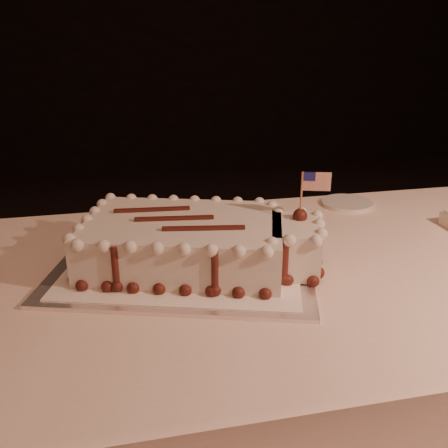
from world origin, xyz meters
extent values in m
cube|color=#FCD8C3|center=(0.00, 0.60, 0.38)|extent=(2.40, 0.80, 0.75)
cube|color=silver|center=(-0.11, 0.64, 0.75)|extent=(0.59, 0.51, 0.01)
cube|color=white|center=(-0.11, 0.64, 0.76)|extent=(0.53, 0.46, 0.00)
cube|color=silver|center=(-0.11, 0.64, 0.80)|extent=(0.43, 0.35, 0.09)
cube|color=silver|center=(0.09, 0.57, 0.80)|extent=(0.13, 0.16, 0.09)
sphere|color=#531C14|center=(-0.31, 0.57, 0.77)|extent=(0.02, 0.02, 0.02)
sphere|color=#531C14|center=(-0.26, 0.55, 0.77)|extent=(0.02, 0.02, 0.02)
sphere|color=#531C14|center=(-0.22, 0.54, 0.77)|extent=(0.02, 0.02, 0.02)
sphere|color=#531C14|center=(-0.17, 0.53, 0.77)|extent=(0.02, 0.02, 0.02)
sphere|color=#531C14|center=(-0.13, 0.51, 0.77)|extent=(0.02, 0.02, 0.02)
sphere|color=#531C14|center=(-0.08, 0.50, 0.77)|extent=(0.02, 0.02, 0.02)
sphere|color=#531C14|center=(-0.04, 0.48, 0.77)|extent=(0.02, 0.02, 0.02)
sphere|color=#531C14|center=(0.00, 0.47, 0.77)|extent=(0.02, 0.02, 0.02)
sphere|color=#531C14|center=(0.02, 0.50, 0.77)|extent=(0.02, 0.02, 0.02)
sphere|color=#531C14|center=(0.06, 0.51, 0.77)|extent=(0.02, 0.02, 0.02)
sphere|color=#531C14|center=(0.10, 0.50, 0.77)|extent=(0.02, 0.02, 0.02)
sphere|color=#531C14|center=(0.13, 0.53, 0.77)|extent=(0.02, 0.02, 0.02)
sphere|color=#531C14|center=(0.14, 0.57, 0.77)|extent=(0.02, 0.02, 0.02)
sphere|color=#531C14|center=(0.15, 0.61, 0.77)|extent=(0.02, 0.02, 0.02)
sphere|color=#531C14|center=(0.13, 0.64, 0.77)|extent=(0.02, 0.02, 0.02)
sphere|color=#531C14|center=(0.08, 0.65, 0.77)|extent=(0.02, 0.02, 0.02)
sphere|color=#531C14|center=(0.08, 0.69, 0.77)|extent=(0.02, 0.02, 0.02)
sphere|color=#531C14|center=(0.06, 0.72, 0.77)|extent=(0.02, 0.02, 0.02)
sphere|color=#531C14|center=(0.02, 0.73, 0.77)|extent=(0.02, 0.02, 0.02)
sphere|color=#531C14|center=(-0.03, 0.74, 0.77)|extent=(0.02, 0.02, 0.02)
sphere|color=#531C14|center=(-0.07, 0.76, 0.77)|extent=(0.02, 0.02, 0.02)
sphere|color=#531C14|center=(-0.12, 0.77, 0.77)|extent=(0.02, 0.02, 0.02)
sphere|color=#531C14|center=(-0.16, 0.79, 0.77)|extent=(0.02, 0.02, 0.02)
sphere|color=#531C14|center=(-0.20, 0.80, 0.77)|extent=(0.02, 0.02, 0.02)
sphere|color=#531C14|center=(-0.25, 0.81, 0.77)|extent=(0.02, 0.02, 0.02)
sphere|color=#531C14|center=(-0.27, 0.78, 0.77)|extent=(0.02, 0.02, 0.02)
sphere|color=#531C14|center=(-0.28, 0.73, 0.77)|extent=(0.02, 0.02, 0.02)
sphere|color=#531C14|center=(-0.29, 0.69, 0.77)|extent=(0.02, 0.02, 0.02)
sphere|color=#531C14|center=(-0.31, 0.64, 0.77)|extent=(0.02, 0.02, 0.02)
sphere|color=#531C14|center=(-0.32, 0.60, 0.77)|extent=(0.02, 0.02, 0.02)
sphere|color=silver|center=(-0.31, 0.57, 0.85)|extent=(0.02, 0.02, 0.02)
sphere|color=silver|center=(-0.26, 0.55, 0.85)|extent=(0.02, 0.02, 0.02)
sphere|color=silver|center=(-0.22, 0.54, 0.85)|extent=(0.02, 0.02, 0.02)
sphere|color=silver|center=(-0.17, 0.53, 0.85)|extent=(0.02, 0.02, 0.02)
sphere|color=silver|center=(-0.13, 0.51, 0.85)|extent=(0.02, 0.02, 0.02)
sphere|color=silver|center=(-0.08, 0.50, 0.85)|extent=(0.02, 0.02, 0.02)
sphere|color=silver|center=(-0.04, 0.48, 0.85)|extent=(0.02, 0.02, 0.02)
sphere|color=silver|center=(0.00, 0.47, 0.85)|extent=(0.02, 0.02, 0.02)
sphere|color=silver|center=(0.02, 0.50, 0.85)|extent=(0.02, 0.02, 0.02)
sphere|color=silver|center=(0.06, 0.51, 0.85)|extent=(0.02, 0.02, 0.02)
sphere|color=silver|center=(0.10, 0.50, 0.85)|extent=(0.02, 0.02, 0.02)
sphere|color=silver|center=(0.13, 0.53, 0.85)|extent=(0.02, 0.02, 0.02)
sphere|color=silver|center=(0.14, 0.57, 0.85)|extent=(0.02, 0.02, 0.02)
sphere|color=silver|center=(0.15, 0.61, 0.85)|extent=(0.02, 0.02, 0.02)
sphere|color=silver|center=(0.13, 0.64, 0.85)|extent=(0.02, 0.02, 0.02)
sphere|color=silver|center=(0.08, 0.65, 0.85)|extent=(0.02, 0.02, 0.02)
sphere|color=silver|center=(0.08, 0.69, 0.85)|extent=(0.02, 0.02, 0.02)
sphere|color=silver|center=(0.06, 0.72, 0.85)|extent=(0.02, 0.02, 0.02)
sphere|color=silver|center=(0.02, 0.73, 0.85)|extent=(0.02, 0.02, 0.02)
sphere|color=silver|center=(-0.03, 0.74, 0.85)|extent=(0.02, 0.02, 0.02)
sphere|color=silver|center=(-0.07, 0.76, 0.85)|extent=(0.02, 0.02, 0.02)
sphere|color=silver|center=(-0.12, 0.77, 0.85)|extent=(0.02, 0.02, 0.02)
sphere|color=silver|center=(-0.16, 0.79, 0.85)|extent=(0.02, 0.02, 0.02)
sphere|color=silver|center=(-0.20, 0.80, 0.85)|extent=(0.02, 0.02, 0.02)
sphere|color=silver|center=(-0.25, 0.81, 0.85)|extent=(0.02, 0.02, 0.02)
sphere|color=silver|center=(-0.27, 0.78, 0.85)|extent=(0.02, 0.02, 0.02)
sphere|color=silver|center=(-0.28, 0.73, 0.85)|extent=(0.02, 0.02, 0.02)
sphere|color=silver|center=(-0.29, 0.69, 0.85)|extent=(0.02, 0.02, 0.02)
sphere|color=silver|center=(-0.31, 0.64, 0.85)|extent=(0.02, 0.02, 0.02)
sphere|color=silver|center=(-0.32, 0.60, 0.85)|extent=(0.02, 0.02, 0.02)
cylinder|color=#531C14|center=(-0.25, 0.55, 0.80)|extent=(0.01, 0.01, 0.08)
sphere|color=#531C14|center=(-0.25, 0.55, 0.77)|extent=(0.02, 0.02, 0.02)
cylinder|color=#531C14|center=(-0.08, 0.50, 0.80)|extent=(0.01, 0.01, 0.08)
sphere|color=#531C14|center=(-0.08, 0.50, 0.77)|extent=(0.02, 0.02, 0.02)
cylinder|color=#531C14|center=(0.05, 0.51, 0.80)|extent=(0.01, 0.01, 0.08)
sphere|color=#531C14|center=(0.05, 0.51, 0.77)|extent=(0.02, 0.02, 0.02)
cylinder|color=#531C14|center=(0.15, 0.60, 0.80)|extent=(0.01, 0.01, 0.08)
sphere|color=#531C14|center=(0.15, 0.60, 0.77)|extent=(0.02, 0.02, 0.02)
cylinder|color=#531C14|center=(0.09, 0.71, 0.80)|extent=(0.01, 0.01, 0.08)
sphere|color=#531C14|center=(0.09, 0.71, 0.77)|extent=(0.02, 0.02, 0.02)
cylinder|color=#531C14|center=(-0.08, 0.76, 0.80)|extent=(0.01, 0.01, 0.08)
sphere|color=#531C14|center=(-0.08, 0.76, 0.77)|extent=(0.02, 0.02, 0.02)
cylinder|color=#531C14|center=(-0.24, 0.81, 0.80)|extent=(0.01, 0.01, 0.08)
sphere|color=#531C14|center=(-0.24, 0.81, 0.77)|extent=(0.02, 0.02, 0.02)
cylinder|color=#531C14|center=(-0.30, 0.66, 0.80)|extent=(0.01, 0.01, 0.08)
sphere|color=#531C14|center=(-0.30, 0.66, 0.77)|extent=(0.02, 0.02, 0.02)
cube|color=#531C14|center=(-0.17, 0.70, 0.85)|extent=(0.15, 0.02, 0.01)
cube|color=#531C14|center=(-0.13, 0.64, 0.85)|extent=(0.15, 0.03, 0.01)
cube|color=#531C14|center=(-0.08, 0.58, 0.85)|extent=(0.15, 0.04, 0.01)
sphere|color=#531C14|center=(0.11, 0.60, 0.86)|extent=(0.03, 0.03, 0.03)
cylinder|color=#BD7551|center=(0.11, 0.60, 0.89)|extent=(0.00, 0.00, 0.11)
cube|color=#C33B1B|center=(0.14, 0.59, 0.93)|extent=(0.05, 0.02, 0.04)
cube|color=navy|center=(0.12, 0.59, 0.94)|extent=(0.02, 0.01, 0.02)
cylinder|color=silver|center=(0.36, 0.91, 0.76)|extent=(0.13, 0.13, 0.01)
camera|label=1|loc=(-0.22, -0.25, 1.20)|focal=40.00mm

